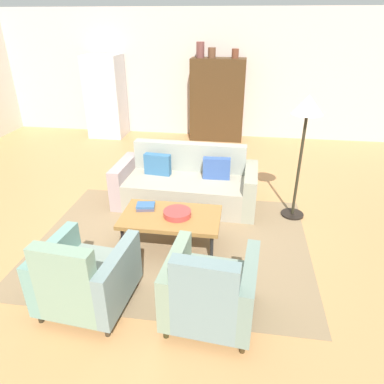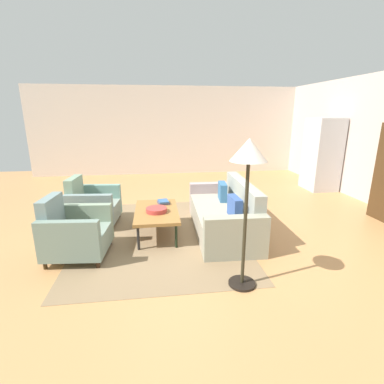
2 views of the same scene
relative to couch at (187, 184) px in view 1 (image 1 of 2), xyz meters
The scene contains 15 objects.
ground_plane 0.80m from the couch, 101.54° to the right, with size 11.69×11.69×0.00m, color tan.
wall_back 3.76m from the couch, 92.39° to the left, with size 9.74×0.12×2.80m, color beige.
area_rug 1.17m from the couch, 90.13° to the right, with size 3.40×2.60×0.01m, color #866D4D.
couch is the anchor object (origin of this frame).
coffee_table 1.19m from the couch, 90.12° to the right, with size 1.20×0.70×0.43m.
armchair_left 2.43m from the couch, 104.50° to the right, with size 0.87×0.87×0.88m.
armchair_right 2.43m from the couch, 75.88° to the right, with size 0.87×0.87×0.88m.
fruit_bowl 1.20m from the couch, 86.24° to the right, with size 0.34×0.34×0.07m, color #B43835.
book_stack 1.13m from the couch, 108.12° to the right, with size 0.25×0.23×0.06m.
cabinet 3.31m from the couch, 86.69° to the left, with size 1.20×0.51×1.80m.
vase_tall 3.65m from the couch, 93.75° to the left, with size 0.18×0.18×0.32m, color brown.
vase_round 3.62m from the couch, 89.34° to the left, with size 0.17×0.17×0.21m, color brown.
vase_small 3.66m from the couch, 80.58° to the left, with size 0.15×0.15×0.19m, color brown.
refrigerator 4.01m from the couch, 127.59° to the left, with size 0.80×0.73×1.85m.
floor_lamp 1.97m from the couch, ahead, with size 0.40×0.40×1.72m.
Camera 1 is at (0.93, -4.02, 2.56)m, focal length 32.60 mm.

